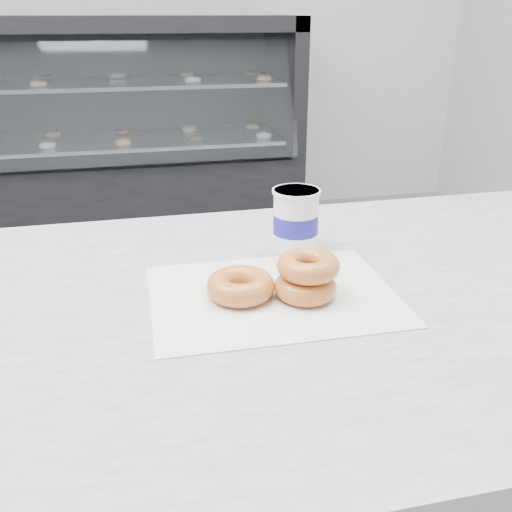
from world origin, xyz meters
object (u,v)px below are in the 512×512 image
at_px(coffee_cup, 296,220).
at_px(donut_stack, 307,276).
at_px(donut_single, 241,286).
at_px(display_case, 90,157).

bearing_deg(coffee_cup, donut_stack, -120.02).
distance_m(donut_single, coffee_cup, 0.20).
distance_m(display_case, donut_single, 2.77).
bearing_deg(coffee_cup, donut_single, -148.24).
distance_m(donut_stack, coffee_cup, 0.17).
relative_size(display_case, donut_stack, 19.74).
bearing_deg(display_case, donut_single, -82.69).
bearing_deg(coffee_cup, display_case, 81.71).
distance_m(display_case, coffee_cup, 2.65).
height_order(donut_single, coffee_cup, coffee_cup).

